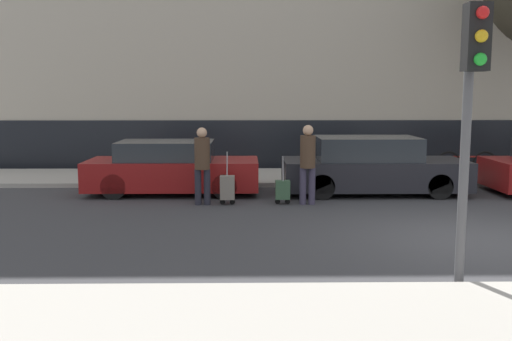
{
  "coord_description": "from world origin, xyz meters",
  "views": [
    {
      "loc": [
        -3.89,
        -9.32,
        2.45
      ],
      "look_at": [
        -3.72,
        1.8,
        0.95
      ],
      "focal_mm": 40.0,
      "sensor_mm": 36.0,
      "label": 1
    }
  ],
  "objects_px": {
    "parked_bicycle": "(467,163)",
    "parked_car_0": "(172,169)",
    "trolley_right": "(283,190)",
    "pedestrian_right": "(308,159)",
    "trolley_left": "(227,188)",
    "traffic_light": "(472,88)",
    "parked_car_1": "(372,167)",
    "pedestrian_left": "(202,161)"
  },
  "relations": [
    {
      "from": "parked_car_1",
      "to": "trolley_right",
      "type": "distance_m",
      "value": 2.67
    },
    {
      "from": "parked_car_1",
      "to": "pedestrian_left",
      "type": "height_order",
      "value": "pedestrian_left"
    },
    {
      "from": "trolley_left",
      "to": "parked_bicycle",
      "type": "relative_size",
      "value": 0.67
    },
    {
      "from": "parked_car_0",
      "to": "pedestrian_left",
      "type": "xyz_separation_m",
      "value": [
        0.87,
        -1.46,
        0.36
      ]
    },
    {
      "from": "trolley_left",
      "to": "pedestrian_right",
      "type": "xyz_separation_m",
      "value": [
        1.78,
        0.0,
        0.63
      ]
    },
    {
      "from": "parked_car_1",
      "to": "trolley_left",
      "type": "bearing_deg",
      "value": -158.65
    },
    {
      "from": "trolley_right",
      "to": "trolley_left",
      "type": "bearing_deg",
      "value": -178.87
    },
    {
      "from": "pedestrian_left",
      "to": "parked_bicycle",
      "type": "distance_m",
      "value": 8.04
    },
    {
      "from": "parked_car_1",
      "to": "pedestrian_left",
      "type": "bearing_deg",
      "value": -161.18
    },
    {
      "from": "trolley_right",
      "to": "parked_bicycle",
      "type": "bearing_deg",
      "value": 32.32
    },
    {
      "from": "parked_car_1",
      "to": "trolley_left",
      "type": "xyz_separation_m",
      "value": [
        -3.51,
        -1.37,
        -0.28
      ]
    },
    {
      "from": "trolley_left",
      "to": "pedestrian_right",
      "type": "height_order",
      "value": "pedestrian_right"
    },
    {
      "from": "trolley_right",
      "to": "traffic_light",
      "type": "xyz_separation_m",
      "value": [
        1.95,
        -5.57,
        2.19
      ]
    },
    {
      "from": "parked_car_1",
      "to": "pedestrian_left",
      "type": "xyz_separation_m",
      "value": [
        -4.06,
        -1.39,
        0.32
      ]
    },
    {
      "from": "parked_bicycle",
      "to": "parked_car_0",
      "type": "bearing_deg",
      "value": -165.99
    },
    {
      "from": "pedestrian_left",
      "to": "parked_bicycle",
      "type": "xyz_separation_m",
      "value": [
        7.23,
        3.48,
        -0.49
      ]
    },
    {
      "from": "parked_car_0",
      "to": "trolley_right",
      "type": "distance_m",
      "value": 3.03
    },
    {
      "from": "pedestrian_left",
      "to": "trolley_right",
      "type": "height_order",
      "value": "pedestrian_left"
    },
    {
      "from": "parked_car_0",
      "to": "trolley_right",
      "type": "height_order",
      "value": "parked_car_0"
    },
    {
      "from": "pedestrian_left",
      "to": "trolley_right",
      "type": "distance_m",
      "value": 1.9
    },
    {
      "from": "trolley_left",
      "to": "traffic_light",
      "type": "bearing_deg",
      "value": -60.15
    },
    {
      "from": "parked_car_0",
      "to": "trolley_left",
      "type": "distance_m",
      "value": 2.04
    },
    {
      "from": "parked_car_1",
      "to": "parked_bicycle",
      "type": "bearing_deg",
      "value": 33.52
    },
    {
      "from": "parked_car_0",
      "to": "pedestrian_left",
      "type": "distance_m",
      "value": 1.74
    },
    {
      "from": "parked_car_0",
      "to": "pedestrian_left",
      "type": "relative_size",
      "value": 2.43
    },
    {
      "from": "trolley_right",
      "to": "parked_bicycle",
      "type": "xyz_separation_m",
      "value": [
        5.45,
        3.45,
        0.17
      ]
    },
    {
      "from": "parked_car_0",
      "to": "parked_bicycle",
      "type": "relative_size",
      "value": 2.36
    },
    {
      "from": "trolley_right",
      "to": "pedestrian_right",
      "type": "bearing_deg",
      "value": -2.31
    },
    {
      "from": "trolley_right",
      "to": "parked_bicycle",
      "type": "height_order",
      "value": "parked_bicycle"
    },
    {
      "from": "parked_car_0",
      "to": "pedestrian_right",
      "type": "xyz_separation_m",
      "value": [
        3.21,
        -1.45,
        0.39
      ]
    },
    {
      "from": "pedestrian_left",
      "to": "pedestrian_right",
      "type": "xyz_separation_m",
      "value": [
        2.33,
        0.01,
        0.03
      ]
    },
    {
      "from": "trolley_left",
      "to": "pedestrian_right",
      "type": "bearing_deg",
      "value": 0.07
    },
    {
      "from": "trolley_right",
      "to": "parked_bicycle",
      "type": "relative_size",
      "value": 0.61
    },
    {
      "from": "parked_car_0",
      "to": "parked_bicycle",
      "type": "xyz_separation_m",
      "value": [
        8.1,
        2.02,
        -0.13
      ]
    },
    {
      "from": "pedestrian_left",
      "to": "traffic_light",
      "type": "distance_m",
      "value": 6.85
    },
    {
      "from": "parked_bicycle",
      "to": "trolley_left",
      "type": "bearing_deg",
      "value": -152.55
    },
    {
      "from": "pedestrian_right",
      "to": "traffic_light",
      "type": "relative_size",
      "value": 0.5
    },
    {
      "from": "trolley_left",
      "to": "parked_bicycle",
      "type": "height_order",
      "value": "trolley_left"
    },
    {
      "from": "traffic_light",
      "to": "parked_bicycle",
      "type": "xyz_separation_m",
      "value": [
        3.5,
        9.01,
        -2.03
      ]
    },
    {
      "from": "parked_car_0",
      "to": "pedestrian_left",
      "type": "height_order",
      "value": "pedestrian_left"
    },
    {
      "from": "parked_car_1",
      "to": "pedestrian_right",
      "type": "relative_size",
      "value": 2.51
    },
    {
      "from": "pedestrian_right",
      "to": "parked_bicycle",
      "type": "height_order",
      "value": "pedestrian_right"
    }
  ]
}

